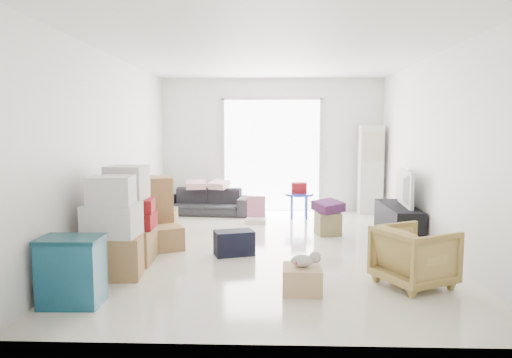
{
  "coord_description": "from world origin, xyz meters",
  "views": [
    {
      "loc": [
        -0.02,
        -6.37,
        1.66
      ],
      "look_at": [
        -0.23,
        0.2,
        0.95
      ],
      "focal_mm": 32.0,
      "sensor_mm": 36.0,
      "label": 1
    }
  ],
  "objects_px": {
    "ac_tower": "(371,170)",
    "sofa": "(206,197)",
    "armchair": "(415,253)",
    "kids_table": "(299,193)",
    "storage_bins": "(72,271)",
    "tv_console": "(398,220)",
    "television": "(399,201)",
    "wood_crate": "(302,279)",
    "ottoman": "(328,224)"
  },
  "relations": [
    {
      "from": "ac_tower",
      "to": "sofa",
      "type": "xyz_separation_m",
      "value": [
        -3.24,
        -0.15,
        -0.54
      ]
    },
    {
      "from": "armchair",
      "to": "kids_table",
      "type": "bearing_deg",
      "value": -12.54
    },
    {
      "from": "armchair",
      "to": "storage_bins",
      "type": "bearing_deg",
      "value": 73.36
    },
    {
      "from": "tv_console",
      "to": "kids_table",
      "type": "xyz_separation_m",
      "value": [
        -1.48,
        1.37,
        0.25
      ]
    },
    {
      "from": "tv_console",
      "to": "television",
      "type": "distance_m",
      "value": 0.3
    },
    {
      "from": "tv_console",
      "to": "armchair",
      "type": "distance_m",
      "value": 2.43
    },
    {
      "from": "armchair",
      "to": "ac_tower",
      "type": "bearing_deg",
      "value": -33.32
    },
    {
      "from": "wood_crate",
      "to": "tv_console",
      "type": "bearing_deg",
      "value": 57.16
    },
    {
      "from": "ottoman",
      "to": "wood_crate",
      "type": "height_order",
      "value": "ottoman"
    },
    {
      "from": "ac_tower",
      "to": "storage_bins",
      "type": "distance_m",
      "value": 6.24
    },
    {
      "from": "armchair",
      "to": "ottoman",
      "type": "height_order",
      "value": "armchair"
    },
    {
      "from": "television",
      "to": "storage_bins",
      "type": "bearing_deg",
      "value": 132.83
    },
    {
      "from": "television",
      "to": "tv_console",
      "type": "bearing_deg",
      "value": 0.0
    },
    {
      "from": "tv_console",
      "to": "armchair",
      "type": "height_order",
      "value": "armchair"
    },
    {
      "from": "sofa",
      "to": "kids_table",
      "type": "relative_size",
      "value": 2.57
    },
    {
      "from": "ac_tower",
      "to": "sofa",
      "type": "bearing_deg",
      "value": -177.35
    },
    {
      "from": "ac_tower",
      "to": "storage_bins",
      "type": "xyz_separation_m",
      "value": [
        -3.85,
        -4.89,
        -0.54
      ]
    },
    {
      "from": "ac_tower",
      "to": "armchair",
      "type": "distance_m",
      "value": 4.29
    },
    {
      "from": "television",
      "to": "armchair",
      "type": "distance_m",
      "value": 2.44
    },
    {
      "from": "storage_bins",
      "to": "wood_crate",
      "type": "distance_m",
      "value": 2.25
    },
    {
      "from": "kids_table",
      "to": "wood_crate",
      "type": "height_order",
      "value": "kids_table"
    },
    {
      "from": "storage_bins",
      "to": "ottoman",
      "type": "xyz_separation_m",
      "value": [
        2.79,
        3.03,
        -0.15
      ]
    },
    {
      "from": "ac_tower",
      "to": "kids_table",
      "type": "bearing_deg",
      "value": -161.58
    },
    {
      "from": "storage_bins",
      "to": "ottoman",
      "type": "height_order",
      "value": "storage_bins"
    },
    {
      "from": "storage_bins",
      "to": "kids_table",
      "type": "xyz_separation_m",
      "value": [
        2.42,
        4.41,
        0.16
      ]
    },
    {
      "from": "television",
      "to": "ottoman",
      "type": "xyz_separation_m",
      "value": [
        -1.11,
        -0.01,
        -0.36
      ]
    },
    {
      "from": "armchair",
      "to": "wood_crate",
      "type": "height_order",
      "value": "armchair"
    },
    {
      "from": "tv_console",
      "to": "wood_crate",
      "type": "bearing_deg",
      "value": -122.84
    },
    {
      "from": "storage_bins",
      "to": "kids_table",
      "type": "bearing_deg",
      "value": 61.28
    },
    {
      "from": "television",
      "to": "wood_crate",
      "type": "relative_size",
      "value": 2.43
    },
    {
      "from": "ac_tower",
      "to": "wood_crate",
      "type": "xyz_separation_m",
      "value": [
        -1.64,
        -4.47,
        -0.74
      ]
    },
    {
      "from": "ottoman",
      "to": "kids_table",
      "type": "distance_m",
      "value": 1.46
    },
    {
      "from": "ac_tower",
      "to": "kids_table",
      "type": "relative_size",
      "value": 2.59
    },
    {
      "from": "armchair",
      "to": "wood_crate",
      "type": "xyz_separation_m",
      "value": [
        -1.21,
        -0.24,
        -0.22
      ]
    },
    {
      "from": "armchair",
      "to": "ottoman",
      "type": "xyz_separation_m",
      "value": [
        -0.62,
        2.38,
        -0.18
      ]
    },
    {
      "from": "sofa",
      "to": "ottoman",
      "type": "distance_m",
      "value": 2.78
    },
    {
      "from": "ac_tower",
      "to": "armchair",
      "type": "xyz_separation_m",
      "value": [
        -0.43,
        -4.23,
        -0.52
      ]
    },
    {
      "from": "kids_table",
      "to": "wood_crate",
      "type": "relative_size",
      "value": 1.69
    },
    {
      "from": "ac_tower",
      "to": "ottoman",
      "type": "xyz_separation_m",
      "value": [
        -1.06,
        -1.86,
        -0.7
      ]
    },
    {
      "from": "television",
      "to": "storage_bins",
      "type": "xyz_separation_m",
      "value": [
        -3.9,
        -3.04,
        -0.21
      ]
    },
    {
      "from": "kids_table",
      "to": "ac_tower",
      "type": "bearing_deg",
      "value": 18.42
    },
    {
      "from": "sofa",
      "to": "kids_table",
      "type": "bearing_deg",
      "value": -5.05
    },
    {
      "from": "ottoman",
      "to": "kids_table",
      "type": "relative_size",
      "value": 0.53
    },
    {
      "from": "tv_console",
      "to": "ottoman",
      "type": "distance_m",
      "value": 1.11
    },
    {
      "from": "sofa",
      "to": "storage_bins",
      "type": "xyz_separation_m",
      "value": [
        -0.61,
        -4.74,
        -0.01
      ]
    },
    {
      "from": "tv_console",
      "to": "storage_bins",
      "type": "xyz_separation_m",
      "value": [
        -3.9,
        -3.04,
        0.09
      ]
    },
    {
      "from": "tv_console",
      "to": "ottoman",
      "type": "height_order",
      "value": "tv_console"
    },
    {
      "from": "television",
      "to": "sofa",
      "type": "relative_size",
      "value": 0.56
    },
    {
      "from": "storage_bins",
      "to": "wood_crate",
      "type": "bearing_deg",
      "value": 10.61
    },
    {
      "from": "wood_crate",
      "to": "ac_tower",
      "type": "bearing_deg",
      "value": 69.83
    }
  ]
}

